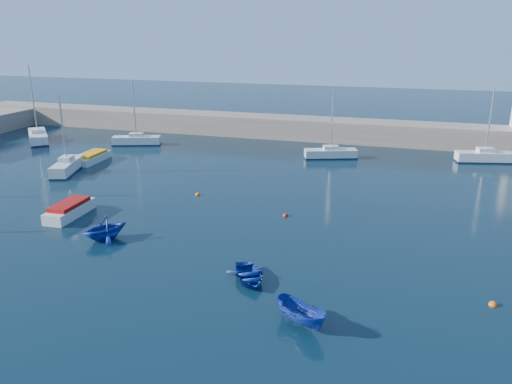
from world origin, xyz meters
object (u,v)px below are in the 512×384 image
(sailboat_6, at_px, (331,153))
(motorboat_2, at_px, (92,157))
(sailboat_4, at_px, (38,136))
(dinghy_center, at_px, (249,275))
(dinghy_right, at_px, (301,314))
(sailboat_7, at_px, (485,156))
(sailboat_5, at_px, (137,140))
(dinghy_left, at_px, (104,228))
(sailboat_3, at_px, (67,166))
(motorboat_1, at_px, (70,210))

(sailboat_6, relative_size, motorboat_2, 1.49)
(sailboat_4, relative_size, dinghy_center, 2.98)
(motorboat_2, xyz_separation_m, dinghy_right, (27.73, -23.79, 0.11))
(sailboat_7, bearing_deg, sailboat_5, 81.69)
(sailboat_6, distance_m, dinghy_left, 28.74)
(sailboat_5, distance_m, sailboat_6, 23.65)
(dinghy_left, height_order, dinghy_right, dinghy_left)
(motorboat_2, bearing_deg, sailboat_7, 14.09)
(sailboat_4, relative_size, dinghy_left, 3.05)
(sailboat_3, distance_m, dinghy_right, 33.68)
(sailboat_6, bearing_deg, dinghy_left, 137.66)
(sailboat_7, height_order, dinghy_center, sailboat_7)
(sailboat_3, bearing_deg, sailboat_4, 121.04)
(sailboat_5, relative_size, dinghy_right, 2.52)
(dinghy_center, bearing_deg, dinghy_right, -74.16)
(dinghy_left, bearing_deg, sailboat_6, 100.78)
(dinghy_center, bearing_deg, sailboat_4, 112.37)
(sailboat_4, height_order, motorboat_1, sailboat_4)
(sailboat_3, height_order, motorboat_1, sailboat_3)
(sailboat_6, xyz_separation_m, dinghy_center, (0.03, -29.25, -0.22))
(sailboat_5, bearing_deg, sailboat_4, 78.91)
(sailboat_5, bearing_deg, sailboat_3, 160.52)
(motorboat_1, bearing_deg, dinghy_center, -22.25)
(sailboat_4, height_order, dinghy_right, sailboat_4)
(sailboat_4, distance_m, dinghy_right, 50.64)
(sailboat_7, height_order, dinghy_right, sailboat_7)
(motorboat_2, relative_size, dinghy_left, 1.62)
(sailboat_4, distance_m, sailboat_6, 36.62)
(motorboat_1, xyz_separation_m, dinghy_right, (19.67, -9.20, 0.06))
(sailboat_6, relative_size, sailboat_7, 0.96)
(sailboat_3, height_order, sailboat_6, sailboat_3)
(sailboat_4, xyz_separation_m, motorboat_2, (12.57, -6.88, -0.16))
(sailboat_4, height_order, motorboat_2, sailboat_4)
(sailboat_7, bearing_deg, motorboat_2, 93.59)
(sailboat_3, bearing_deg, dinghy_center, -51.39)
(sailboat_3, xyz_separation_m, sailboat_4, (-12.78, 11.25, -0.01))
(motorboat_2, relative_size, dinghy_right, 1.66)
(sailboat_3, height_order, dinghy_center, sailboat_3)
(motorboat_2, distance_m, dinghy_right, 36.54)
(sailboat_6, height_order, sailboat_7, sailboat_7)
(sailboat_7, distance_m, dinghy_left, 39.99)
(sailboat_5, relative_size, motorboat_1, 1.65)
(sailboat_4, distance_m, sailboat_7, 52.67)
(sailboat_3, relative_size, dinghy_center, 2.42)
(sailboat_3, height_order, dinghy_left, sailboat_3)
(motorboat_1, bearing_deg, sailboat_3, 125.02)
(sailboat_3, relative_size, sailboat_4, 0.81)
(sailboat_7, bearing_deg, dinghy_left, 124.71)
(sailboat_7, distance_m, motorboat_2, 41.63)
(dinghy_center, bearing_deg, dinghy_left, 135.29)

